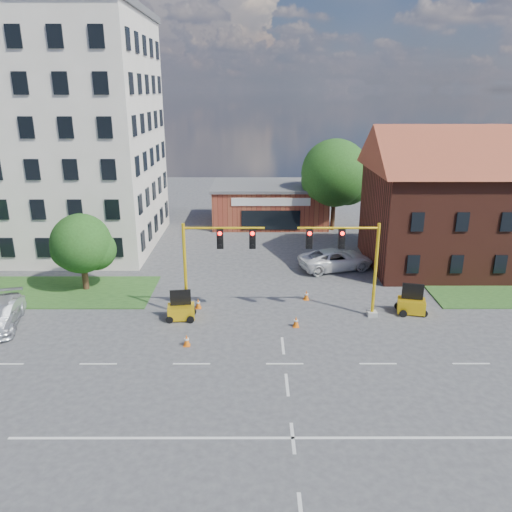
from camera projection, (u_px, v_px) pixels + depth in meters
name	position (u px, v px, depth m)	size (l,w,h in m)	color
ground	(285.00, 364.00, 26.70)	(120.00, 120.00, 0.00)	#3D3C3F
grass_verge_nw	(2.00, 292.00, 36.14)	(22.00, 6.00, 0.08)	#22481B
lane_markings	(288.00, 396.00, 23.85)	(60.00, 36.00, 0.01)	silver
office_block	(48.00, 133.00, 44.18)	(18.40, 15.40, 20.60)	beige
brick_shop	(270.00, 203.00, 54.45)	(12.40, 8.40, 4.30)	maroon
townhouse_row	(499.00, 195.00, 40.02)	(21.00, 11.00, 11.50)	#4E2117
tree_large	(338.00, 175.00, 50.59)	(7.19, 6.85, 9.37)	#341F13
tree_nw_front	(85.00, 245.00, 35.64)	(4.50, 4.28, 5.68)	#341F13
signal_mast_west	(211.00, 259.00, 31.14)	(5.30, 0.60, 6.20)	gray
signal_mast_east	(350.00, 259.00, 31.15)	(5.30, 0.60, 6.20)	gray
trailer_west	(181.00, 310.00, 31.73)	(1.81, 1.32, 1.91)	yellow
trailer_east	(411.00, 304.00, 32.57)	(1.95, 1.52, 1.97)	yellow
cone_a	(187.00, 340.00, 28.48)	(0.40, 0.40, 0.70)	#E05F0B
cone_b	(198.00, 304.00, 33.39)	(0.40, 0.40, 0.70)	#E05F0B
cone_c	(296.00, 322.00, 30.78)	(0.40, 0.40, 0.70)	#E05F0B
cone_d	(306.00, 295.00, 34.75)	(0.40, 0.40, 0.70)	#E05F0B
pickup_white	(336.00, 259.00, 40.57)	(2.77, 6.02, 1.67)	white
sedan_silver_front	(2.00, 315.00, 30.75)	(1.59, 4.57, 1.51)	#AEB0B6
sedan_silver_rear	(1.00, 314.00, 30.76)	(2.17, 5.34, 1.55)	#AEB0B6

